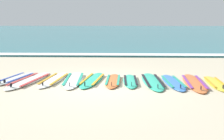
% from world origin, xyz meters
% --- Properties ---
extents(ground_plane, '(80.00, 80.00, 0.00)m').
position_xyz_m(ground_plane, '(0.00, 0.00, 0.00)').
color(ground_plane, '#C1B599').
extents(sea, '(80.00, 60.00, 0.10)m').
position_xyz_m(sea, '(0.00, 35.87, 0.05)').
color(sea, teal).
rests_on(sea, ground).
extents(wave_foam_strip, '(80.00, 0.88, 0.11)m').
position_xyz_m(wave_foam_strip, '(0.00, 6.31, 0.06)').
color(wave_foam_strip, white).
rests_on(wave_foam_strip, ground).
extents(surfboard_0, '(0.99, 2.17, 0.18)m').
position_xyz_m(surfboard_0, '(-2.98, 0.74, 0.04)').
color(surfboard_0, silver).
rests_on(surfboard_0, ground).
extents(surfboard_1, '(1.14, 2.68, 0.18)m').
position_xyz_m(surfboard_1, '(-2.41, 0.49, 0.04)').
color(surfboard_1, silver).
rests_on(surfboard_1, ground).
extents(surfboard_2, '(0.84, 2.34, 0.18)m').
position_xyz_m(surfboard_2, '(-1.63, 0.60, 0.04)').
color(surfboard_2, white).
rests_on(surfboard_2, ground).
extents(surfboard_3, '(0.75, 2.49, 0.18)m').
position_xyz_m(surfboard_3, '(-0.95, 0.60, 0.04)').
color(surfboard_3, white).
rests_on(surfboard_3, ground).
extents(surfboard_4, '(0.90, 2.35, 0.18)m').
position_xyz_m(surfboard_4, '(-0.32, 0.59, 0.04)').
color(surfboard_4, '#2DB793').
rests_on(surfboard_4, ground).
extents(surfboard_5, '(0.57, 2.03, 0.18)m').
position_xyz_m(surfboard_5, '(0.38, 0.51, 0.04)').
color(surfboard_5, orange).
rests_on(surfboard_5, ground).
extents(surfboard_6, '(0.48, 1.91, 0.18)m').
position_xyz_m(surfboard_6, '(0.95, 0.49, 0.04)').
color(surfboard_6, '#2DB793').
rests_on(surfboard_6, ground).
extents(surfboard_7, '(0.69, 2.48, 0.18)m').
position_xyz_m(surfboard_7, '(1.67, 0.46, 0.04)').
color(surfboard_7, '#2DB793').
rests_on(surfboard_7, ground).
extents(surfboard_8, '(0.65, 2.21, 0.18)m').
position_xyz_m(surfboard_8, '(2.32, 0.35, 0.04)').
color(surfboard_8, '#3875CC').
rests_on(surfboard_8, ground).
extents(surfboard_9, '(0.85, 2.52, 0.18)m').
position_xyz_m(surfboard_9, '(2.98, 0.33, 0.04)').
color(surfboard_9, orange).
rests_on(surfboard_9, ground).
extents(surfboard_10, '(0.65, 2.01, 0.18)m').
position_xyz_m(surfboard_10, '(3.63, 0.27, 0.04)').
color(surfboard_10, yellow).
rests_on(surfboard_10, ground).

